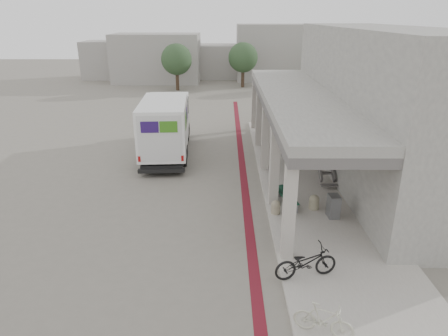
{
  "coord_description": "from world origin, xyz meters",
  "views": [
    {
      "loc": [
        0.1,
        -14.68,
        7.5
      ],
      "look_at": [
        0.04,
        0.68,
        1.6
      ],
      "focal_mm": 32.0,
      "sensor_mm": 36.0,
      "label": 1
    }
  ],
  "objects_px": {
    "utility_cabinet": "(334,206)",
    "bicycle_black": "(306,262)",
    "bicycle_cream": "(324,320)",
    "bench": "(286,197)",
    "fedex_truck": "(166,125)"
  },
  "relations": [
    {
      "from": "bicycle_black",
      "to": "bicycle_cream",
      "type": "bearing_deg",
      "value": 166.47
    },
    {
      "from": "bench",
      "to": "bicycle_cream",
      "type": "xyz_separation_m",
      "value": [
        -0.1,
        -7.25,
        0.11
      ]
    },
    {
      "from": "bicycle_cream",
      "to": "bench",
      "type": "bearing_deg",
      "value": 22.67
    },
    {
      "from": "bench",
      "to": "utility_cabinet",
      "type": "height_order",
      "value": "utility_cabinet"
    },
    {
      "from": "utility_cabinet",
      "to": "bicycle_black",
      "type": "bearing_deg",
      "value": -118.77
    },
    {
      "from": "bicycle_black",
      "to": "bicycle_cream",
      "type": "height_order",
      "value": "bicycle_black"
    },
    {
      "from": "bicycle_black",
      "to": "bicycle_cream",
      "type": "distance_m",
      "value": 2.32
    },
    {
      "from": "bicycle_cream",
      "to": "bicycle_black",
      "type": "bearing_deg",
      "value": 23.46
    },
    {
      "from": "utility_cabinet",
      "to": "bicycle_black",
      "type": "height_order",
      "value": "bicycle_black"
    },
    {
      "from": "fedex_truck",
      "to": "bicycle_cream",
      "type": "height_order",
      "value": "fedex_truck"
    },
    {
      "from": "utility_cabinet",
      "to": "bicycle_cream",
      "type": "bearing_deg",
      "value": -109.98
    },
    {
      "from": "bench",
      "to": "utility_cabinet",
      "type": "xyz_separation_m",
      "value": [
        1.7,
        -1.08,
        0.12
      ]
    },
    {
      "from": "bench",
      "to": "bicycle_cream",
      "type": "height_order",
      "value": "bicycle_cream"
    },
    {
      "from": "fedex_truck",
      "to": "utility_cabinet",
      "type": "relative_size",
      "value": 8.55
    },
    {
      "from": "utility_cabinet",
      "to": "bicycle_black",
      "type": "distance_m",
      "value": 4.25
    }
  ]
}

